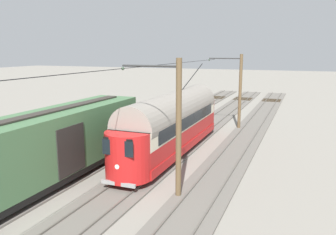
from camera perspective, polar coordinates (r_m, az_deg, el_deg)
ground_plane at (r=23.24m, az=-0.78°, el=-6.97°), size 220.00×220.00×0.00m
track_streetcar_siding at (r=22.36m, az=9.36°, el=-7.72°), size 2.80×80.00×0.18m
track_adjacent_siding at (r=23.50m, az=-0.49°, el=-6.63°), size 2.80×80.00×0.18m
track_third_siding at (r=25.27m, az=-9.15°, el=-5.50°), size 2.80×80.00×0.18m
vintage_streetcar at (r=24.24m, az=0.78°, el=-0.71°), size 2.65×15.59×5.87m
coach_adjacent at (r=19.65m, az=-19.06°, el=-4.39°), size 2.96×14.96×3.85m
catenary_pole_foreground at (r=32.30m, az=11.62°, el=4.44°), size 3.18×0.28×6.84m
catenary_pole_mid_near at (r=16.62m, az=1.45°, el=-1.44°), size 3.18×0.28×6.84m
overhead_wire_run at (r=18.12m, az=-5.99°, el=8.16°), size 2.97×36.76×0.18m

